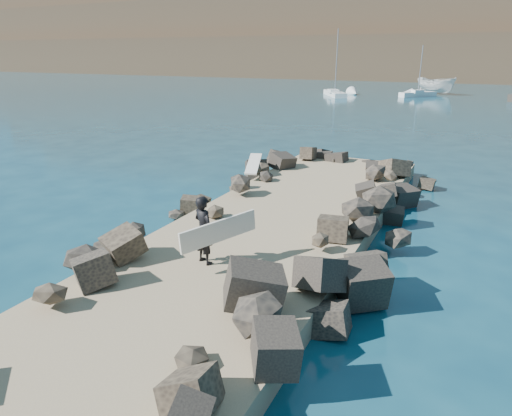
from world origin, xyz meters
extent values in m
plane|color=#0F384C|center=(0.00, 0.00, 0.00)|extent=(800.00, 800.00, 0.00)
cube|color=#8C7759|center=(0.00, -2.00, 0.30)|extent=(6.00, 26.00, 0.60)
cube|color=black|center=(-2.90, -1.50, 0.50)|extent=(2.60, 22.00, 1.00)
cube|color=black|center=(2.90, -1.50, 0.50)|extent=(2.60, 22.00, 1.00)
cube|color=#2D4919|center=(10.00, 160.00, 16.00)|extent=(360.00, 140.00, 32.00)
cube|color=white|center=(-3.25, 5.40, 1.04)|extent=(1.18, 2.18, 0.07)
imported|color=silver|center=(-0.93, 61.93, 1.27)|extent=(6.87, 5.68, 2.54)
imported|color=black|center=(-0.42, -3.23, 1.52)|extent=(0.78, 0.65, 1.84)
cube|color=beige|center=(0.03, -3.23, 1.57)|extent=(1.10, 2.07, 0.72)
cube|color=white|center=(-13.57, 52.59, 0.25)|extent=(5.25, 7.48, 0.80)
cylinder|color=gray|center=(-13.57, 52.59, 4.81)|extent=(0.12, 0.12, 8.42)
cube|color=white|center=(-13.57, 51.79, 0.75)|extent=(2.12, 2.47, 0.44)
cube|color=white|center=(-2.74, 56.53, 0.25)|extent=(4.71, 5.09, 0.80)
cylinder|color=gray|center=(-2.74, 56.53, 3.73)|extent=(0.12, 0.12, 6.26)
cube|color=white|center=(-2.74, 56.02, 0.75)|extent=(1.74, 1.80, 0.44)
camera|label=1|loc=(5.62, -12.52, 5.88)|focal=32.00mm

